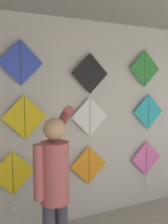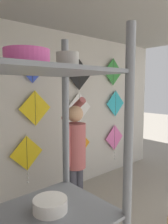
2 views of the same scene
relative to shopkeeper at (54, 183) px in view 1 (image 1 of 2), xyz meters
name	(u,v)px [view 1 (image 1 of 2)]	position (x,y,z in m)	size (l,w,h in m)	color
back_panel	(52,124)	(0.28, 0.94, 0.43)	(5.44, 0.06, 2.80)	beige
shopkeeper	(54,183)	(0.00, 0.00, 0.00)	(0.43, 0.63, 1.72)	#383842
kite_1	(13,176)	(-0.26, 0.85, -0.17)	(0.55, 0.04, 0.76)	yellow
kite_2	(89,165)	(0.79, 0.85, -0.18)	(0.55, 0.01, 0.55)	orange
kite_3	(146,161)	(1.80, 0.85, -0.25)	(0.55, 0.04, 0.76)	pink
kite_5	(25,117)	(-0.10, 0.85, 0.56)	(0.55, 0.01, 0.55)	yellow
kite_6	(90,117)	(0.80, 0.85, 0.51)	(0.55, 0.01, 0.55)	white
kite_7	(148,112)	(1.82, 0.85, 0.54)	(0.55, 0.01, 0.55)	#28B2C6
kite_9	(21,63)	(-0.13, 0.85, 1.22)	(0.55, 0.01, 0.55)	blue
kite_10	(90,74)	(0.80, 0.85, 1.11)	(0.55, 0.01, 0.55)	black
kite_11	(145,69)	(1.73, 0.85, 1.20)	(0.55, 0.01, 0.55)	#338C38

